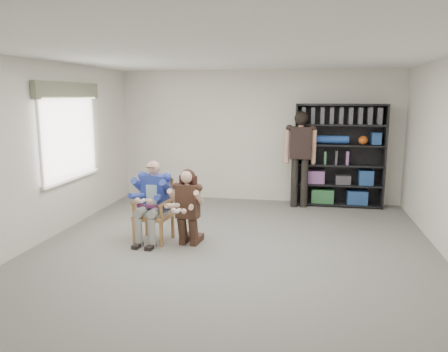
% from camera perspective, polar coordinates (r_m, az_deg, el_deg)
% --- Properties ---
extents(room_shell, '(6.00, 7.00, 2.80)m').
position_cam_1_polar(room_shell, '(6.00, 0.83, 2.20)').
color(room_shell, white).
rests_on(room_shell, ground).
extents(floor, '(6.00, 7.00, 0.01)m').
position_cam_1_polar(floor, '(6.35, 0.80, -10.39)').
color(floor, slate).
rests_on(floor, ground).
extents(window_left, '(0.16, 2.00, 1.75)m').
position_cam_1_polar(window_left, '(7.94, -19.45, 5.30)').
color(window_left, silver).
rests_on(window_left, room_shell).
extents(armchair, '(0.63, 0.61, 0.99)m').
position_cam_1_polar(armchair, '(6.92, -9.21, -4.48)').
color(armchair, '#A66F3F').
rests_on(armchair, floor).
extents(seated_man, '(0.63, 0.83, 1.29)m').
position_cam_1_polar(seated_man, '(6.88, -9.25, -3.28)').
color(seated_man, '#2C4898').
rests_on(seated_man, floor).
extents(kneeling_woman, '(0.58, 0.84, 1.18)m').
position_cam_1_polar(kneeling_woman, '(6.61, -4.84, -4.23)').
color(kneeling_woman, '#321B18').
rests_on(kneeling_woman, floor).
extents(bookshelf, '(1.80, 0.38, 2.10)m').
position_cam_1_polar(bookshelf, '(9.24, 14.80, 2.58)').
color(bookshelf, black).
rests_on(bookshelf, floor).
extents(standing_man, '(0.61, 0.35, 1.94)m').
position_cam_1_polar(standing_man, '(8.98, 9.89, 2.03)').
color(standing_man, black).
rests_on(standing_man, floor).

